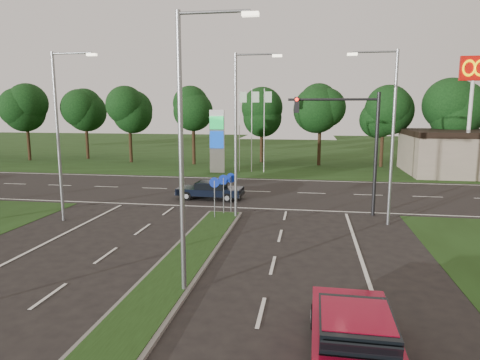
# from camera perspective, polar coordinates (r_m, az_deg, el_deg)

# --- Properties ---
(verge_far) EXTENTS (160.00, 50.00, 0.02)m
(verge_far) POSITION_cam_1_polar(r_m,az_deg,el_deg) (62.47, 4.92, 3.82)
(verge_far) COLOR #1B3210
(verge_far) RESTS_ON ground
(cross_road) EXTENTS (160.00, 12.00, 0.02)m
(cross_road) POSITION_cam_1_polar(r_m,az_deg,el_deg) (31.94, 0.51, -1.51)
(cross_road) COLOR black
(cross_road) RESTS_ON ground
(median_kerb) EXTENTS (2.00, 26.00, 0.12)m
(median_kerb) POSITION_cam_1_polar(r_m,az_deg,el_deg) (13.42, -13.46, -17.39)
(median_kerb) COLOR slate
(median_kerb) RESTS_ON ground
(streetlight_median_near) EXTENTS (2.53, 0.22, 9.00)m
(streetlight_median_near) POSITION_cam_1_polar(r_m,az_deg,el_deg) (13.58, -7.09, 5.22)
(streetlight_median_near) COLOR gray
(streetlight_median_near) RESTS_ON ground
(streetlight_median_far) EXTENTS (2.53, 0.22, 9.00)m
(streetlight_median_far) POSITION_cam_1_polar(r_m,az_deg,el_deg) (23.33, -0.09, 7.02)
(streetlight_median_far) COLOR gray
(streetlight_median_far) RESTS_ON ground
(streetlight_left_far) EXTENTS (2.53, 0.22, 9.00)m
(streetlight_left_far) POSITION_cam_1_polar(r_m,az_deg,el_deg) (24.78, -22.79, 6.43)
(streetlight_left_far) COLOR gray
(streetlight_left_far) RESTS_ON ground
(streetlight_right_far) EXTENTS (2.53, 0.22, 9.00)m
(streetlight_right_far) POSITION_cam_1_polar(r_m,az_deg,el_deg) (23.35, 19.28, 6.50)
(streetlight_right_far) COLOR gray
(streetlight_right_far) RESTS_ON ground
(traffic_signal) EXTENTS (5.10, 0.42, 7.00)m
(traffic_signal) POSITION_cam_1_polar(r_m,az_deg,el_deg) (25.14, 14.82, 5.91)
(traffic_signal) COLOR black
(traffic_signal) RESTS_ON ground
(median_signs) EXTENTS (1.16, 1.76, 2.38)m
(median_signs) POSITION_cam_1_polar(r_m,az_deg,el_deg) (24.28, -2.26, -0.89)
(median_signs) COLOR gray
(median_signs) RESTS_ON ground
(gas_pylon) EXTENTS (5.80, 1.26, 8.00)m
(gas_pylon) POSITION_cam_1_polar(r_m,az_deg,el_deg) (41.06, -2.77, 5.41)
(gas_pylon) COLOR silver
(gas_pylon) RESTS_ON ground
(mcdonalds_sign) EXTENTS (2.20, 0.47, 10.40)m
(mcdonalds_sign) POSITION_cam_1_polar(r_m,az_deg,el_deg) (41.17, 28.59, 10.98)
(mcdonalds_sign) COLOR silver
(mcdonalds_sign) RESTS_ON ground
(treeline_far) EXTENTS (6.00, 6.00, 9.90)m
(treeline_far) POSITION_cam_1_polar(r_m,az_deg,el_deg) (47.17, 3.69, 10.34)
(treeline_far) COLOR black
(treeline_far) RESTS_ON ground
(red_sedan) EXTENTS (2.11, 4.94, 1.35)m
(red_sedan) POSITION_cam_1_polar(r_m,az_deg,el_deg) (11.12, 15.08, -19.57)
(red_sedan) COLOR maroon
(red_sedan) RESTS_ON ground
(navy_sedan) EXTENTS (4.45, 1.98, 1.20)m
(navy_sedan) POSITION_cam_1_polar(r_m,az_deg,el_deg) (29.13, -3.97, -1.31)
(navy_sedan) COLOR black
(navy_sedan) RESTS_ON ground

